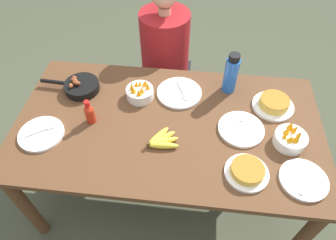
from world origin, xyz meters
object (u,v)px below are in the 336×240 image
object	(u,v)px
skillet	(81,86)
fruit_bowl_mango	(140,92)
empty_plate_far_right	(41,134)
empty_plate_mid_edge	(303,180)
water_bottle	(231,74)
person_figure	(165,70)
banana_bunch	(161,141)
frittata_plate_center	(274,104)
hot_sauce_bottle	(89,113)
frittata_plate_side	(247,171)
empty_plate_far_left	(241,129)
fruit_bowl_citrus	(290,138)
empty_plate_near_front	(179,93)

from	to	relation	value
skillet	fruit_bowl_mango	xyz separation A→B (m)	(0.37, -0.02, 0.01)
empty_plate_far_right	empty_plate_mid_edge	xyz separation A→B (m)	(1.33, -0.13, 0.00)
water_bottle	person_figure	bearing A→B (deg)	136.13
empty_plate_far_right	empty_plate_mid_edge	world-z (taller)	same
skillet	person_figure	bearing A→B (deg)	-127.13
empty_plate_mid_edge	banana_bunch	bearing A→B (deg)	168.23
empty_plate_mid_edge	fruit_bowl_mango	bearing A→B (deg)	151.63
frittata_plate_center	hot_sauce_bottle	bearing A→B (deg)	-167.67
banana_bunch	hot_sauce_bottle	size ratio (longest dim) A/B	1.13
frittata_plate_side	empty_plate_far_left	xyz separation A→B (m)	(-0.01, 0.27, -0.01)
hot_sauce_bottle	water_bottle	bearing A→B (deg)	24.35
frittata_plate_center	person_figure	distance (m)	0.92
skillet	frittata_plate_side	size ratio (longest dim) A/B	1.70
banana_bunch	frittata_plate_center	bearing A→B (deg)	28.23
frittata_plate_center	empty_plate_mid_edge	bearing A→B (deg)	-79.22
frittata_plate_center	fruit_bowl_citrus	world-z (taller)	fruit_bowl_citrus
empty_plate_near_front	hot_sauce_bottle	xyz separation A→B (m)	(-0.46, -0.27, 0.06)
frittata_plate_center	fruit_bowl_citrus	xyz separation A→B (m)	(0.05, -0.25, 0.01)
empty_plate_near_front	banana_bunch	bearing A→B (deg)	-99.45
hot_sauce_bottle	person_figure	xyz separation A→B (m)	(0.32, 0.76, -0.31)
fruit_bowl_citrus	banana_bunch	bearing A→B (deg)	-173.69
banana_bunch	empty_plate_far_right	bearing A→B (deg)	-178.22
empty_plate_far_left	empty_plate_far_right	xyz separation A→B (m)	(-1.06, -0.15, -0.00)
empty_plate_far_left	water_bottle	distance (m)	0.34
skillet	water_bottle	size ratio (longest dim) A/B	1.41
empty_plate_near_front	empty_plate_far_left	bearing A→B (deg)	-33.88
fruit_bowl_mango	person_figure	world-z (taller)	person_figure
fruit_bowl_mango	empty_plate_near_front	bearing A→B (deg)	13.08
empty_plate_far_left	hot_sauce_bottle	bearing A→B (deg)	-177.94
empty_plate_far_right	fruit_bowl_mango	size ratio (longest dim) A/B	1.49
frittata_plate_side	fruit_bowl_mango	world-z (taller)	fruit_bowl_mango
fruit_bowl_citrus	water_bottle	size ratio (longest dim) A/B	0.64
empty_plate_mid_edge	empty_plate_near_front	bearing A→B (deg)	140.74
empty_plate_far_right	water_bottle	bearing A→B (deg)	25.18
fruit_bowl_citrus	water_bottle	world-z (taller)	water_bottle
frittata_plate_side	empty_plate_mid_edge	distance (m)	0.27
water_bottle	empty_plate_mid_edge	bearing A→B (deg)	-59.90
fruit_bowl_citrus	fruit_bowl_mango	bearing A→B (deg)	163.29
empty_plate_far_left	empty_plate_near_front	bearing A→B (deg)	146.12
frittata_plate_center	empty_plate_far_left	size ratio (longest dim) A/B	0.95
frittata_plate_side	fruit_bowl_mango	size ratio (longest dim) A/B	1.33
empty_plate_far_right	person_figure	bearing A→B (deg)	58.00
frittata_plate_center	empty_plate_mid_edge	size ratio (longest dim) A/B	1.03
water_bottle	banana_bunch	bearing A→B (deg)	-128.33
frittata_plate_center	person_figure	xyz separation A→B (m)	(-0.69, 0.54, -0.27)
frittata_plate_side	fruit_bowl_citrus	size ratio (longest dim) A/B	1.30
frittata_plate_center	frittata_plate_side	xyz separation A→B (m)	(-0.18, -0.46, -0.00)
empty_plate_mid_edge	fruit_bowl_citrus	world-z (taller)	fruit_bowl_citrus
water_bottle	hot_sauce_bottle	distance (m)	0.83
water_bottle	fruit_bowl_mango	bearing A→B (deg)	-166.30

